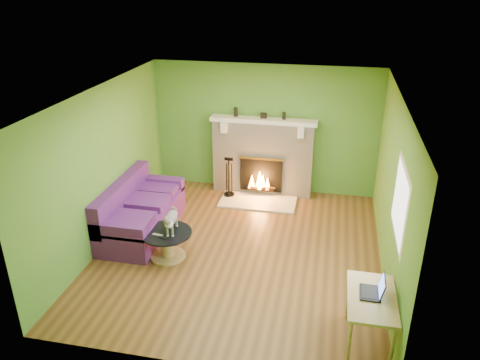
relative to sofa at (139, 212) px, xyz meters
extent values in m
plane|color=brown|center=(1.86, -0.30, -0.35)|extent=(5.00, 5.00, 0.00)
plane|color=white|center=(1.86, -0.30, 2.25)|extent=(5.00, 5.00, 0.00)
plane|color=#548A2D|center=(1.86, 2.20, 0.95)|extent=(5.00, 0.00, 5.00)
plane|color=#548A2D|center=(1.86, -2.80, 0.95)|extent=(5.00, 0.00, 5.00)
plane|color=#548A2D|center=(-0.39, -0.30, 0.95)|extent=(0.00, 5.00, 5.00)
plane|color=#548A2D|center=(4.11, -0.30, 0.95)|extent=(0.00, 5.00, 5.00)
plane|color=silver|center=(4.10, -1.20, 1.20)|extent=(0.00, 1.20, 1.20)
plane|color=white|center=(4.09, -1.20, 1.20)|extent=(0.00, 1.06, 1.06)
cube|color=beige|center=(1.86, 2.02, 0.40)|extent=(2.00, 0.35, 1.50)
cube|color=black|center=(1.86, 1.83, 0.09)|extent=(0.85, 0.03, 0.68)
cube|color=gold|center=(1.86, 1.83, 0.45)|extent=(0.91, 0.02, 0.04)
cylinder|color=black|center=(1.86, 1.80, -0.19)|extent=(0.55, 0.07, 0.07)
cube|color=white|center=(1.86, 1.99, 1.19)|extent=(2.10, 0.28, 0.08)
cube|color=white|center=(1.11, 1.81, 1.05)|extent=(0.12, 0.10, 0.20)
cube|color=white|center=(2.61, 1.81, 1.05)|extent=(0.12, 0.10, 0.20)
cube|color=beige|center=(1.86, 1.50, -0.34)|extent=(1.50, 0.75, 0.03)
cube|color=white|center=(1.86, 1.99, 1.19)|extent=(2.10, 0.28, 0.08)
cube|color=#4C1B67|center=(0.06, -0.01, -0.12)|extent=(0.92, 2.03, 0.46)
cube|color=#4C1B67|center=(-0.29, -0.01, 0.27)|extent=(0.21, 2.03, 0.57)
cube|color=#4C1B67|center=(0.06, -0.92, 0.17)|extent=(0.92, 0.21, 0.23)
cube|color=#4C1B67|center=(0.06, 0.90, 0.17)|extent=(0.92, 0.21, 0.23)
cube|color=#4C1B67|center=(0.11, -0.58, 0.17)|extent=(0.73, 0.54, 0.13)
cube|color=#4C1B67|center=(0.11, 0.10, 0.17)|extent=(0.73, 0.54, 0.13)
cube|color=#4C1B67|center=(0.11, 0.67, 0.17)|extent=(0.73, 0.54, 0.13)
cylinder|color=tan|center=(0.77, -0.71, -0.34)|extent=(0.56, 0.56, 0.03)
cylinder|color=tan|center=(0.77, -0.71, -0.13)|extent=(0.20, 0.20, 0.39)
cylinder|color=black|center=(0.77, -0.71, 0.09)|extent=(0.80, 0.80, 0.02)
cube|color=tan|center=(3.81, -2.05, 0.35)|extent=(0.56, 0.97, 0.04)
cylinder|color=tan|center=(3.57, -2.49, -0.01)|extent=(0.04, 0.04, 0.68)
cylinder|color=tan|center=(4.04, -2.49, -0.01)|extent=(0.04, 0.04, 0.68)
cylinder|color=tan|center=(3.57, -1.62, -0.01)|extent=(0.04, 0.04, 0.68)
cylinder|color=tan|center=(4.04, -1.62, -0.01)|extent=(0.04, 0.04, 0.68)
cube|color=gray|center=(0.67, -0.83, 0.11)|extent=(0.17, 0.07, 0.02)
cube|color=black|center=(0.79, -0.89, 0.11)|extent=(0.17, 0.09, 0.02)
cylinder|color=black|center=(1.30, 2.02, 1.32)|extent=(0.08, 0.08, 0.18)
cylinder|color=black|center=(2.25, 2.02, 1.30)|extent=(0.07, 0.07, 0.14)
cube|color=black|center=(1.86, 2.02, 1.28)|extent=(0.12, 0.08, 0.10)
camera|label=1|loc=(3.19, -6.71, 3.83)|focal=35.00mm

